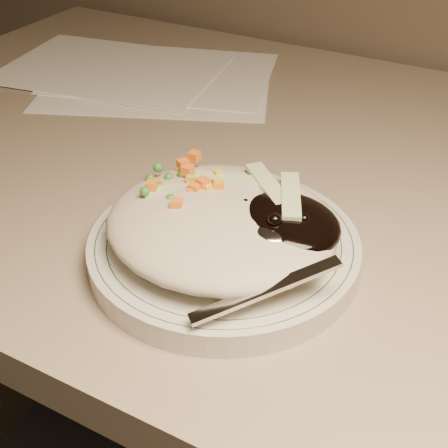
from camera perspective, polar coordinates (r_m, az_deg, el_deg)
The scene contains 5 objects.
desk at distance 0.77m, azimuth 13.09°, elevation -9.76°, with size 1.40×0.70×0.74m.
plate at distance 0.53m, azimuth -0.00°, elevation -2.31°, with size 0.23×0.23×0.02m, color silver.
plate_rim at distance 0.52m, azimuth -0.00°, elevation -1.44°, with size 0.22×0.22×0.00m.
meal at distance 0.51m, azimuth 0.38°, elevation 0.34°, with size 0.21×0.19×0.05m.
papers at distance 0.90m, azimuth -7.33°, elevation 13.34°, with size 0.43×0.34×0.00m.
Camera 1 is at (0.11, 0.83, 1.07)m, focal length 50.00 mm.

